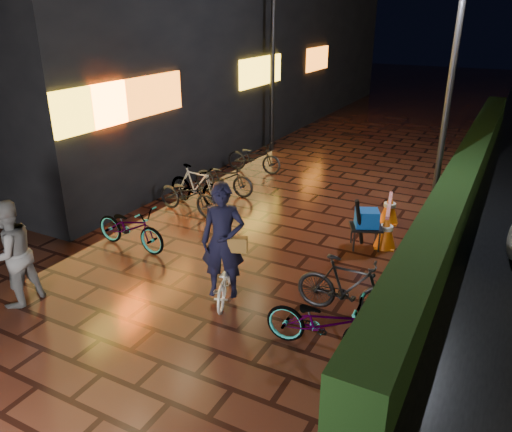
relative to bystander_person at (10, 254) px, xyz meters
The scene contains 11 objects.
ground 3.03m from the bystander_person, 32.16° to the left, with size 80.00×80.00×0.00m, color #381911.
hedge 11.15m from the bystander_person, 58.92° to the left, with size 0.70×20.00×1.00m, color black.
bystander_person is the anchor object (origin of this frame).
storefront_block 15.25m from the bystander_person, 118.39° to the left, with size 12.09×22.00×9.00m.
lamp_post_hedge 9.85m from the bystander_person, 57.34° to the left, with size 0.52×0.27×5.56m.
lamp_post_sf 10.83m from the bystander_person, 93.24° to the left, with size 0.54×0.27×5.75m.
cyclist 3.38m from the bystander_person, 29.68° to the left, with size 0.99×1.51×2.04m.
traffic_barrier 7.23m from the bystander_person, 49.94° to the left, with size 0.70×1.74×0.71m.
cart_assembly 6.41m from the bystander_person, 46.53° to the left, with size 0.77×0.83×1.15m.
parked_bikes_storefront 5.27m from the bystander_person, 88.22° to the left, with size 1.95×6.32×0.99m.
parked_bikes_hedge 5.13m from the bystander_person, 18.47° to the left, with size 1.73×1.59×0.99m.
Camera 1 is at (4.28, -5.94, 4.46)m, focal length 35.00 mm.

